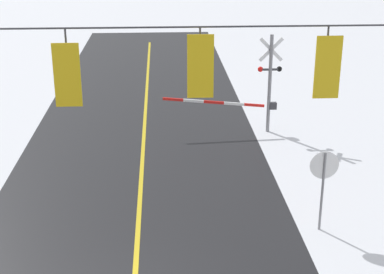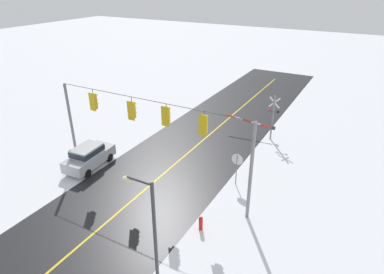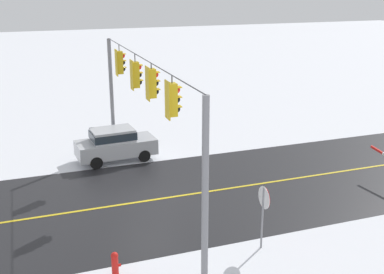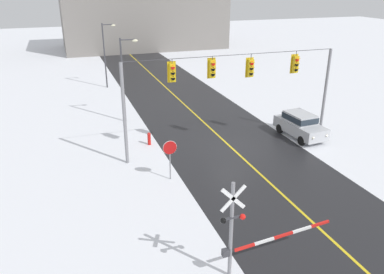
# 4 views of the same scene
# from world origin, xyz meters

# --- Properties ---
(signal_span) EXTENTS (14.20, 0.47, 6.22)m
(signal_span) POSITION_xyz_m (-0.01, -0.01, 4.44)
(signal_span) COLOR gray
(signal_span) RESTS_ON ground
(stop_sign) EXTENTS (0.80, 0.09, 2.35)m
(stop_sign) POSITION_xyz_m (-5.08, -2.93, 1.71)
(stop_sign) COLOR gray
(stop_sign) RESTS_ON ground
(railroad_crossing) EXTENTS (4.79, 0.31, 4.00)m
(railroad_crossing) POSITION_xyz_m (-4.65, -11.03, 1.98)
(railroad_crossing) COLOR gray
(railroad_crossing) RESTS_ON ground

